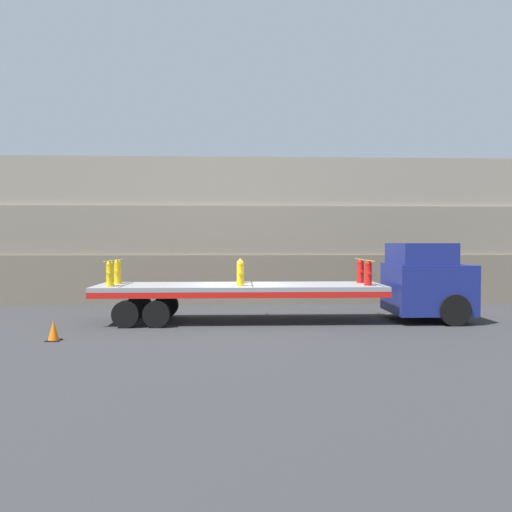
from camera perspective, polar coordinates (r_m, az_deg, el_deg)
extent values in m
plane|color=#2D2D30|center=(17.68, -1.81, -7.49)|extent=(120.00, 120.00, 0.00)
cube|color=#706656|center=(23.79, -1.90, -2.46)|extent=(60.00, 3.00, 2.21)
cube|color=gray|center=(23.88, -1.91, 2.86)|extent=(60.00, 3.00, 2.21)
cube|color=gray|center=(24.18, -1.92, 8.09)|extent=(60.00, 3.00, 2.21)
cube|color=navy|center=(18.79, 18.98, -3.50)|extent=(2.65, 2.49, 1.72)
cube|color=navy|center=(18.63, 18.25, 0.27)|extent=(1.86, 2.29, 0.74)
cube|color=black|center=(19.04, 21.04, -2.41)|extent=(1.06, 2.19, 0.97)
cylinder|color=black|center=(17.94, 21.72, -5.77)|extent=(1.06, 0.28, 1.06)
cylinder|color=black|center=(20.12, 18.98, -4.95)|extent=(1.06, 0.28, 1.06)
cube|color=gray|center=(17.52, -1.81, -3.51)|extent=(9.98, 2.45, 0.15)
cube|color=red|center=(16.36, -1.79, -4.50)|extent=(9.98, 0.08, 0.20)
cube|color=red|center=(18.72, -1.83, -3.72)|extent=(9.98, 0.08, 0.20)
cylinder|color=black|center=(16.70, -11.31, -6.53)|extent=(0.88, 0.30, 0.88)
cylinder|color=black|center=(18.92, -10.21, -5.57)|extent=(0.88, 0.30, 0.88)
cylinder|color=black|center=(16.89, -14.67, -6.46)|extent=(0.88, 0.30, 0.88)
cylinder|color=black|center=(19.08, -13.20, -5.52)|extent=(0.88, 0.30, 0.88)
cylinder|color=gold|center=(17.51, -16.34, -3.29)|extent=(0.30, 0.30, 0.03)
cylinder|color=gold|center=(17.49, -16.35, -2.22)|extent=(0.24, 0.24, 0.69)
sphere|color=gold|center=(17.46, -16.36, -0.92)|extent=(0.23, 0.23, 0.23)
cylinder|color=gold|center=(17.30, -16.51, -1.98)|extent=(0.11, 0.14, 0.11)
cylinder|color=gold|center=(17.66, -16.20, -1.91)|extent=(0.11, 0.14, 0.11)
cylinder|color=gold|center=(18.55, -15.53, -3.01)|extent=(0.30, 0.30, 0.03)
cylinder|color=gold|center=(18.53, -15.53, -2.00)|extent=(0.24, 0.24, 0.69)
sphere|color=gold|center=(18.51, -15.54, -0.78)|extent=(0.23, 0.23, 0.23)
cylinder|color=gold|center=(18.34, -15.67, -1.78)|extent=(0.11, 0.14, 0.11)
cylinder|color=gold|center=(18.71, -15.40, -1.71)|extent=(0.11, 0.14, 0.11)
cylinder|color=gold|center=(16.98, -1.80, -3.37)|extent=(0.30, 0.30, 0.03)
cylinder|color=gold|center=(16.95, -1.80, -2.27)|extent=(0.24, 0.24, 0.69)
sphere|color=gold|center=(16.93, -1.81, -0.94)|extent=(0.23, 0.23, 0.23)
cylinder|color=gold|center=(16.76, -1.80, -2.03)|extent=(0.11, 0.14, 0.11)
cylinder|color=gold|center=(17.14, -1.81, -1.95)|extent=(0.11, 0.14, 0.11)
cylinder|color=gold|center=(18.05, -1.82, -3.08)|extent=(0.30, 0.30, 0.03)
cylinder|color=gold|center=(18.03, -1.83, -2.04)|extent=(0.24, 0.24, 0.69)
sphere|color=gold|center=(18.01, -1.83, -0.78)|extent=(0.23, 0.23, 0.23)
cylinder|color=gold|center=(17.84, -1.82, -1.81)|extent=(0.11, 0.14, 0.11)
cylinder|color=gold|center=(18.21, -1.83, -1.74)|extent=(0.11, 0.14, 0.11)
cylinder|color=red|center=(17.56, 12.69, -3.25)|extent=(0.30, 0.30, 0.03)
cylinder|color=red|center=(17.54, 12.70, -2.18)|extent=(0.24, 0.24, 0.69)
sphere|color=red|center=(17.52, 12.71, -0.89)|extent=(0.23, 0.23, 0.23)
cylinder|color=red|center=(17.35, 12.86, -1.95)|extent=(0.11, 0.14, 0.11)
cylinder|color=red|center=(17.71, 12.55, -1.87)|extent=(0.11, 0.14, 0.11)
cylinder|color=red|center=(18.60, 11.84, -2.97)|extent=(0.30, 0.30, 0.03)
cylinder|color=red|center=(18.58, 11.85, -1.96)|extent=(0.24, 0.24, 0.69)
sphere|color=red|center=(18.56, 11.85, -0.75)|extent=(0.23, 0.23, 0.23)
cylinder|color=red|center=(18.39, 11.99, -1.74)|extent=(0.11, 0.14, 0.11)
cylinder|color=red|center=(18.76, 11.71, -1.68)|extent=(0.11, 0.14, 0.11)
cube|color=yellow|center=(17.98, -15.94, -0.47)|extent=(0.05, 2.65, 0.01)
cube|color=yellow|center=(17.46, -1.82, -0.46)|extent=(0.05, 2.65, 0.01)
cube|color=yellow|center=(18.03, 12.27, -0.43)|extent=(0.05, 2.65, 0.01)
cube|color=black|center=(15.41, -22.13, -8.91)|extent=(0.39, 0.39, 0.03)
cone|color=orange|center=(15.36, -22.14, -7.83)|extent=(0.30, 0.30, 0.57)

